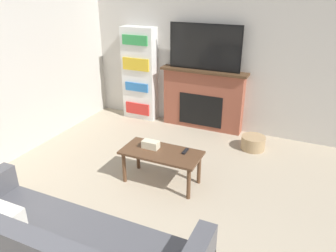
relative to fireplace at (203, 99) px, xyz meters
name	(u,v)px	position (x,y,z in m)	size (l,w,h in m)	color
wall_back	(217,53)	(0.17, 0.14, 0.81)	(5.69, 0.06, 2.70)	beige
wall_side	(9,67)	(-2.20, -2.07, 0.81)	(0.06, 5.36, 2.70)	beige
fireplace	(203,99)	(0.00, 0.00, 0.00)	(1.53, 0.28, 1.07)	brown
tv	(205,47)	(0.00, -0.02, 0.91)	(1.25, 0.03, 0.77)	black
coffee_table	(161,156)	(0.11, -1.94, -0.15)	(1.03, 0.50, 0.46)	brown
tissue_box	(151,144)	(-0.06, -1.91, -0.03)	(0.22, 0.12, 0.10)	beige
remote_control	(185,151)	(0.39, -1.82, -0.07)	(0.04, 0.15, 0.02)	black
bookshelf	(140,74)	(-1.25, -0.02, 0.32)	(0.64, 0.29, 1.72)	white
storage_basket	(253,143)	(1.03, -0.48, -0.43)	(0.38, 0.38, 0.21)	tan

